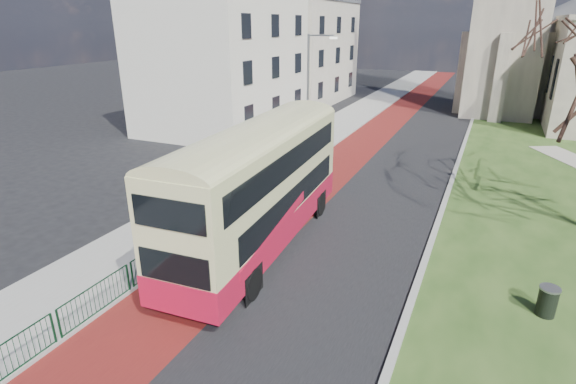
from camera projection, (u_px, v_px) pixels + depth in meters
The scene contains 12 objects.
ground at pixel (236, 280), 16.39m from camera, with size 160.00×160.00×0.00m, color black.
road_carriageway at pixel (393, 151), 32.85m from camera, with size 9.00×120.00×0.01m, color black.
bus_lane at pixel (357, 147), 33.89m from camera, with size 3.40×120.00×0.01m, color #591414.
pavement_west at pixel (311, 141), 35.34m from camera, with size 4.00×120.00×0.12m, color gray.
kerb_west at pixel (335, 144), 34.56m from camera, with size 0.25×120.00×0.13m, color #999993.
kerb_east at pixel (462, 151), 32.76m from camera, with size 0.25×80.00×0.13m, color #999993.
pedestrian_railing at pixel (224, 214), 20.74m from camera, with size 0.07×24.00×1.12m.
street_block_near at pixel (222, 52), 38.24m from camera, with size 10.30×14.30×13.00m.
street_block_far at pixel (297, 51), 52.14m from camera, with size 10.30×16.30×11.50m.
streetlamp at pixel (310, 86), 31.78m from camera, with size 2.13×0.18×8.00m.
bus at pixel (260, 182), 17.91m from camera, with size 3.44×12.09×5.00m.
litter_bin at pixel (547, 301), 14.23m from camera, with size 0.70×0.70×1.00m.
Camera 1 is at (7.60, -12.13, 8.82)m, focal length 28.00 mm.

